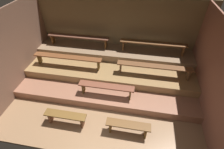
# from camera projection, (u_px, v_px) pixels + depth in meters

# --- Properties ---
(ground) EXTENTS (7.02, 4.84, 0.08)m
(ground) POSITION_uv_depth(u_px,v_px,m) (107.00, 92.00, 6.20)
(ground) COLOR #8E6A4A
(wall_back) EXTENTS (7.02, 0.06, 2.79)m
(wall_back) POSITION_uv_depth(u_px,v_px,m) (116.00, 32.00, 6.83)
(wall_back) COLOR olive
(wall_back) RESTS_ON ground
(wall_left) EXTENTS (0.06, 4.84, 2.79)m
(wall_left) POSITION_uv_depth(u_px,v_px,m) (16.00, 51.00, 5.71)
(wall_left) COLOR brown
(wall_left) RESTS_ON ground
(wall_right) EXTENTS (0.06, 4.84, 2.79)m
(wall_right) POSITION_uv_depth(u_px,v_px,m) (212.00, 71.00, 4.86)
(wall_right) COLOR brown
(wall_right) RESTS_ON ground
(platform_lower) EXTENTS (6.22, 2.89, 0.28)m
(platform_lower) POSITION_uv_depth(u_px,v_px,m) (110.00, 78.00, 6.52)
(platform_lower) COLOR #936048
(platform_lower) RESTS_ON ground
(platform_middle) EXTENTS (6.22, 2.08, 0.28)m
(platform_middle) POSITION_uv_depth(u_px,v_px,m) (112.00, 66.00, 6.65)
(platform_middle) COLOR olive
(platform_middle) RESTS_ON platform_lower
(platform_upper) EXTENTS (6.22, 0.98, 0.28)m
(platform_upper) POSITION_uv_depth(u_px,v_px,m) (114.00, 53.00, 6.88)
(platform_upper) COLOR #896C50
(platform_upper) RESTS_ON platform_middle
(bench_floor_left) EXTENTS (1.24, 0.26, 0.43)m
(bench_floor_left) POSITION_uv_depth(u_px,v_px,m) (66.00, 116.00, 4.93)
(bench_floor_left) COLOR brown
(bench_floor_left) RESTS_ON ground
(bench_floor_right) EXTENTS (1.24, 0.26, 0.43)m
(bench_floor_right) POSITION_uv_depth(u_px,v_px,m) (128.00, 126.00, 4.68)
(bench_floor_right) COLOR brown
(bench_floor_right) RESTS_ON ground
(bench_lower_center) EXTENTS (1.81, 0.26, 0.43)m
(bench_lower_center) POSITION_uv_depth(u_px,v_px,m) (106.00, 87.00, 5.44)
(bench_lower_center) COLOR brown
(bench_lower_center) RESTS_ON platform_lower
(bench_middle_left) EXTENTS (2.57, 0.26, 0.43)m
(bench_middle_left) POSITION_uv_depth(u_px,v_px,m) (68.00, 58.00, 6.20)
(bench_middle_left) COLOR brown
(bench_middle_left) RESTS_ON platform_middle
(bench_middle_right) EXTENTS (2.57, 0.26, 0.43)m
(bench_middle_right) POSITION_uv_depth(u_px,v_px,m) (154.00, 67.00, 5.78)
(bench_middle_right) COLOR brown
(bench_middle_right) RESTS_ON platform_middle
(bench_upper_left) EXTENTS (2.52, 0.26, 0.43)m
(bench_upper_left) POSITION_uv_depth(u_px,v_px,m) (78.00, 38.00, 6.83)
(bench_upper_left) COLOR brown
(bench_upper_left) RESTS_ON platform_upper
(bench_upper_right) EXTENTS (2.52, 0.26, 0.43)m
(bench_upper_right) POSITION_uv_depth(u_px,v_px,m) (153.00, 44.00, 6.42)
(bench_upper_right) COLOR brown
(bench_upper_right) RESTS_ON platform_upper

